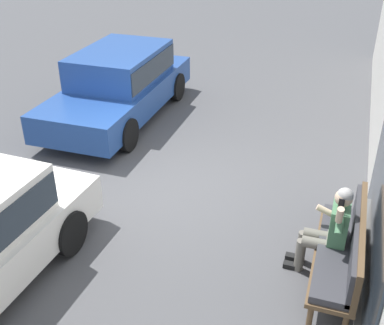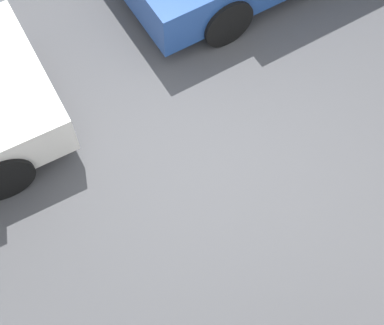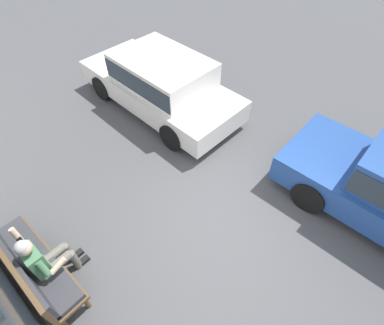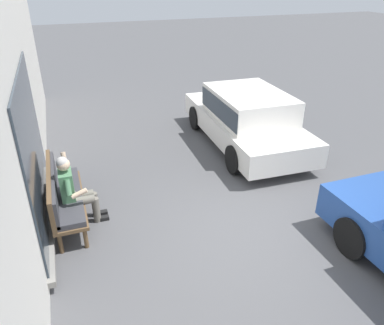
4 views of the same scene
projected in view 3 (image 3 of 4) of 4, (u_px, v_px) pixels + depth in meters
The scene contains 4 objects.
ground_plane at pixel (219, 217), 5.72m from camera, with size 60.00×60.00×0.00m, color #4C4C4F.
bench at pixel (28, 266), 4.50m from camera, with size 1.99×0.55×0.98m.
person_on_phone at pixel (44, 259), 4.44m from camera, with size 0.73×0.74×1.32m.
parked_car_mid at pixel (161, 81), 7.39m from camera, with size 4.46×2.03×1.43m.
Camera 3 is at (-1.66, 2.60, 4.95)m, focal length 28.00 mm.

